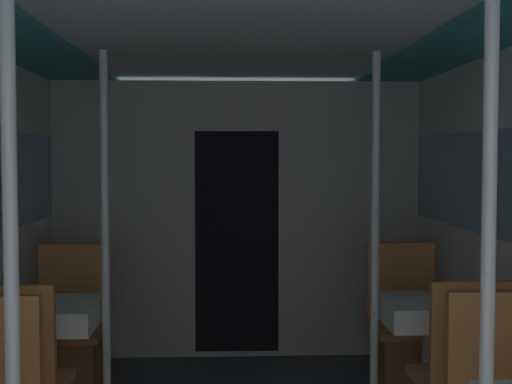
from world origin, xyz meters
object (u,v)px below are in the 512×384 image
at_px(support_pole_left_1, 105,246).
at_px(chair_right_far_1, 407,352).
at_px(support_pole_left_0, 12,315).
at_px(dining_table_right_1, 432,323).
at_px(support_pole_right_1, 375,244).
at_px(dining_table_left_1, 46,327).
at_px(chair_left_far_1, 69,356).
at_px(support_pole_right_0, 487,310).

xyz_separation_m(support_pole_left_1, chair_right_far_1, (1.81, 0.55, -0.76)).
distance_m(support_pole_left_0, support_pole_left_1, 1.70).
distance_m(dining_table_right_1, chair_right_far_1, 0.63).
bearing_deg(support_pole_right_1, dining_table_right_1, 0.00).
distance_m(support_pole_left_1, chair_right_far_1, 2.04).
xyz_separation_m(support_pole_left_0, support_pole_right_1, (1.48, 1.70, 0.00)).
relative_size(dining_table_left_1, support_pole_left_1, 0.35).
xyz_separation_m(chair_left_far_1, dining_table_right_1, (2.14, -0.55, 0.32)).
bearing_deg(dining_table_left_1, support_pole_right_1, 0.00).
distance_m(support_pole_left_0, chair_left_far_1, 2.40).
relative_size(support_pole_left_1, dining_table_right_1, 2.84).
bearing_deg(support_pole_right_0, chair_right_far_1, 81.74).
bearing_deg(chair_left_far_1, support_pole_left_0, 98.26).
xyz_separation_m(support_pole_left_1, dining_table_right_1, (1.81, 0.00, -0.44)).
height_order(support_pole_left_0, chair_left_far_1, support_pole_left_0).
bearing_deg(support_pole_right_0, chair_left_far_1, 128.86).
height_order(support_pole_left_1, support_pole_right_1, same).
relative_size(chair_left_far_1, dining_table_right_1, 1.31).
bearing_deg(dining_table_left_1, support_pole_left_0, -79.13).
bearing_deg(support_pole_right_0, dining_table_left_1, 136.82).
bearing_deg(dining_table_right_1, support_pole_right_1, 180.00).
height_order(support_pole_left_0, support_pole_right_0, same).
xyz_separation_m(support_pole_right_0, chair_right_far_1, (0.33, 2.25, -0.76)).
distance_m(support_pole_left_1, dining_table_right_1, 1.87).
relative_size(support_pole_left_0, dining_table_left_1, 2.84).
distance_m(dining_table_left_1, chair_right_far_1, 2.23).
xyz_separation_m(dining_table_left_1, chair_left_far_1, (0.00, 0.55, -0.32)).
bearing_deg(chair_left_far_1, chair_right_far_1, -180.00).
bearing_deg(support_pole_right_0, support_pole_left_1, 131.14).
bearing_deg(support_pole_right_0, support_pole_left_0, 180.00).
relative_size(support_pole_left_0, chair_left_far_1, 2.17).
bearing_deg(dining_table_right_1, chair_left_far_1, 165.62).
bearing_deg(support_pole_left_1, support_pole_left_0, -90.00).
bearing_deg(chair_right_far_1, chair_left_far_1, 0.00).
bearing_deg(support_pole_right_1, chair_right_far_1, 59.23).
xyz_separation_m(chair_left_far_1, support_pole_left_1, (0.33, -0.55, 0.76)).
bearing_deg(support_pole_left_1, chair_left_far_1, 120.77).
distance_m(dining_table_left_1, support_pole_right_0, 2.52).
xyz_separation_m(chair_left_far_1, support_pole_right_1, (1.81, -0.55, 0.76)).
distance_m(dining_table_left_1, chair_left_far_1, 0.63).
bearing_deg(dining_table_right_1, support_pole_left_0, -136.82).
relative_size(dining_table_left_1, chair_right_far_1, 0.76).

